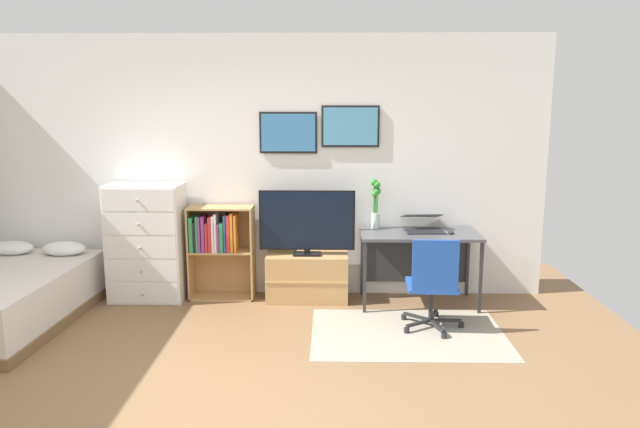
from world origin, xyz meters
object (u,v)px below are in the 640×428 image
Objects in this scene: television at (307,223)px; laptop at (423,224)px; office_chair at (433,282)px; bed at (1,298)px; computer_mouse at (451,232)px; dresser at (147,243)px; bamboo_vase at (376,202)px; desk at (418,244)px; bookshelf at (218,242)px; tv_stand at (307,277)px.

television is 2.18× the size of laptop.
office_chair is 0.91m from laptop.
office_chair is at bearing -35.39° from television.
computer_mouse is at bearing 10.46° from bed.
dresser is 2.34× the size of bamboo_vase.
bed is at bearing -169.45° from desk.
television is at bearing 175.02° from computer_mouse.
bed is at bearing -166.32° from bamboo_vase.
dresser is at bearing 166.03° from office_chair.
dresser is 1.24× the size of television.
laptop is (0.03, 0.84, 0.35)m from office_chair.
bed is at bearing -156.69° from bookshelf.
dresser is 1.68m from tv_stand.
office_chair is (0.02, -0.81, -0.15)m from desk.
television is 1.13× the size of office_chair.
bookshelf is 2.18× the size of laptop.
bookshelf is 2.11m from laptop.
computer_mouse is at bearing -4.98° from television.
office_chair is at bearing -88.58° from desk.
office_chair reaches higher than computer_mouse.
dresser is at bearing 176.75° from laptop.
laptop is at bearing 0.32° from dresser.
desk is 2.28× the size of bamboo_vase.
bed is 2.28× the size of office_chair.
television is at bearing -90.00° from tv_stand.
office_chair is (1.15, -0.84, 0.22)m from tv_stand.
dresser reaches higher than television.
bookshelf is at bearing -178.32° from bamboo_vase.
bed is 4.40× the size of laptop.
laptop is at bearing 30.26° from desk.
tv_stand is (2.78, 0.75, -0.01)m from bed.
bed is 2.35× the size of tv_stand.
bamboo_vase reaches higher than tv_stand.
dresser is 1.03× the size of desk.
laptop is 0.52m from bamboo_vase.
computer_mouse is (4.20, 0.61, 0.50)m from bed.
bed reaches higher than tv_stand.
bed is 4.28m from computer_mouse.
dresser is at bearing 179.76° from desk.
tv_stand is 1.44m from office_chair.
bed is 2.02× the size of television.
bamboo_vase is at bearing 9.28° from television.
bookshelf is 1.16× the size of tv_stand.
dresser is at bearing -179.48° from tv_stand.
computer_mouse reaches higher than bed.
tv_stand is 8.00× the size of computer_mouse.
laptop is at bearing 0.03° from tv_stand.
office_chair is (1.15, -0.82, -0.36)m from television.
office_chair reaches higher than tv_stand.
tv_stand is (1.65, 0.02, -0.36)m from dresser.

